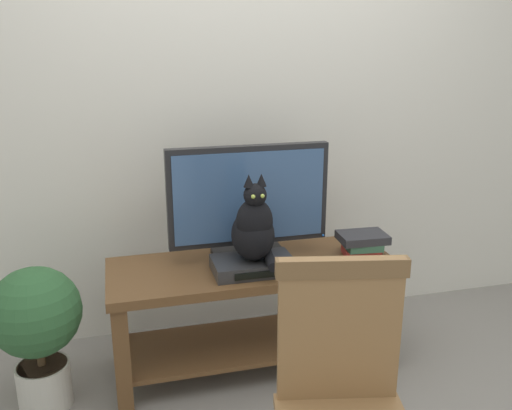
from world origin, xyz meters
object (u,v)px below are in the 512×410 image
cat (254,228)px  potted_plant (37,324)px  media_box (253,265)px  tv_stand (253,296)px  wooden_chair (343,394)px  tv (249,201)px  book_stack (362,243)px

cat → potted_plant: 1.04m
media_box → potted_plant: size_ratio=0.56×
tv_stand → potted_plant: 0.99m
media_box → tv_stand: bearing=74.4°
cat → potted_plant: (-0.97, 0.03, -0.37)m
wooden_chair → potted_plant: wooden_chair is taller
tv_stand → tv: (0.00, 0.09, 0.46)m
tv → potted_plant: size_ratio=1.18×
book_stack → potted_plant: (-1.54, -0.04, -0.21)m
tv_stand → potted_plant: size_ratio=2.08×
media_box → potted_plant: bearing=178.9°
tv_stand → media_box: size_ratio=3.70×
tv_stand → potted_plant: bearing=-175.9°
tv_stand → wooden_chair: size_ratio=1.45×
cat → wooden_chair: (0.04, -0.93, -0.23)m
book_stack → tv_stand: bearing=176.9°
wooden_chair → book_stack: bearing=62.1°
tv → media_box: size_ratio=2.10×
tv_stand → cat: bearing=-103.1°
media_box → book_stack: book_stack is taller
media_box → wooden_chair: 0.95m
wooden_chair → book_stack: size_ratio=3.94×
tv_stand → book_stack: (0.55, -0.03, 0.24)m
potted_plant → book_stack: bearing=1.6°
media_box → cat: (0.00, -0.01, 0.19)m
tv → tv_stand: bearing=-90.0°
cat → book_stack: cat is taller
cat → potted_plant: bearing=178.2°
media_box → wooden_chair: bearing=-87.4°
cat → book_stack: bearing=7.2°
wooden_chair → book_stack: wooden_chair is taller
media_box → cat: size_ratio=0.90×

